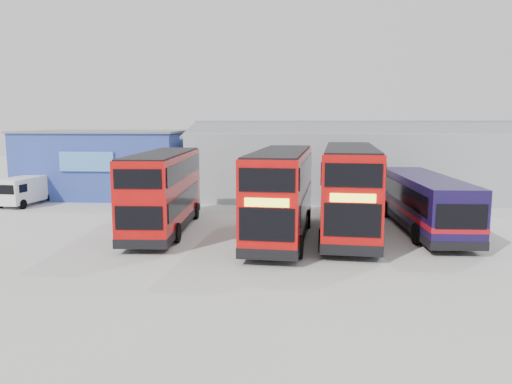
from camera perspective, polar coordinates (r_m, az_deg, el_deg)
name	(u,v)px	position (r m, az deg, el deg)	size (l,w,h in m)	color
ground_plane	(274,261)	(21.37, 2.09, -7.84)	(120.00, 120.00, 0.00)	#9E9E99
office_block	(108,163)	(41.41, -16.55, 3.24)	(12.30, 8.32, 5.12)	navy
maintenance_shed	(385,162)	(41.29, 14.49, 3.34)	(30.50, 12.00, 5.89)	#8F959C
double_decker_left	(164,192)	(26.94, -10.50, -0.05)	(2.88, 10.10, 4.23)	#B30B0A
double_decker_centre	(281,195)	(24.90, 2.85, -0.35)	(3.34, 10.66, 4.44)	#B30B0A
double_decker_right	(349,191)	(26.06, 10.64, 0.07)	(3.50, 11.03, 4.59)	#B30B0A
single_decker_blue	(424,204)	(28.18, 18.70, -1.30)	(2.94, 10.98, 2.95)	#100C38
panel_van	(25,189)	(38.63, -24.89, 0.28)	(2.36, 4.69, 1.97)	white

